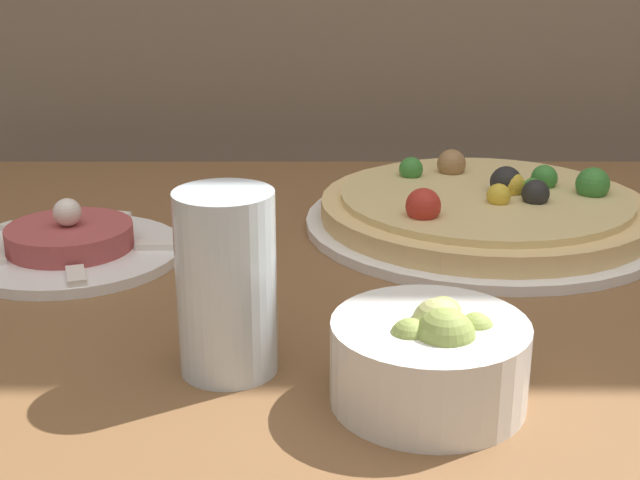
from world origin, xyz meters
name	(u,v)px	position (x,y,z in m)	size (l,w,h in m)	color
dining_table	(389,398)	(0.00, 0.45, 0.68)	(1.12, 0.90, 0.79)	brown
pizza_plate	(483,210)	(0.11, 0.62, 0.81)	(0.38, 0.38, 0.07)	white
tartare_plate	(68,246)	(-0.31, 0.53, 0.80)	(0.21, 0.21, 0.06)	white
small_bowl	(429,358)	(0.01, 0.25, 0.82)	(0.13, 0.13, 0.08)	white
drinking_glass	(224,283)	(-0.13, 0.30, 0.86)	(0.07, 0.07, 0.13)	silver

